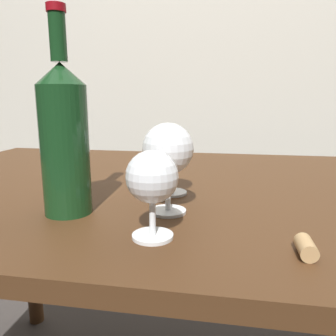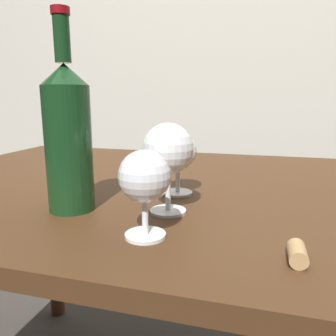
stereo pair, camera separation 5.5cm
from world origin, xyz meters
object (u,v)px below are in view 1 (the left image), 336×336
Objects in this scene: wine_glass_chardonnay at (152,178)px; wine_glass_pinot at (172,152)px; wine_glass_rose at (168,151)px; wine_bottle at (64,137)px; cork at (306,247)px.

wine_glass_chardonnay is 0.22m from wine_glass_pinot.
wine_glass_chardonnay is at bearing -91.98° from wine_glass_rose.
wine_glass_rose reaches higher than wine_glass_pinot.
wine_bottle is at bearing -170.44° from wine_glass_rose.
wine_glass_rose is at bearing 9.56° from wine_bottle.
wine_bottle is 0.39m from cork.
wine_bottle is at bearing 154.48° from wine_glass_chardonnay.
wine_glass_chardonnay is 0.98× the size of wine_glass_pinot.
wine_bottle is at bearing 164.68° from cork.
wine_glass_pinot is 0.32m from cork.
cork is (0.36, -0.10, -0.12)m from wine_bottle.
wine_bottle reaches higher than cork.
wine_glass_pinot is (-0.01, 0.22, -0.00)m from wine_glass_chardonnay.
wine_glass_chardonnay is at bearing -25.52° from wine_bottle.
cork is at bearing -33.14° from wine_glass_rose.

